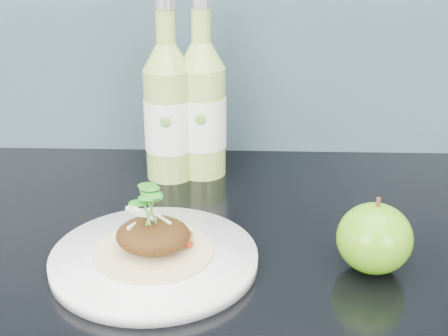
{
  "coord_description": "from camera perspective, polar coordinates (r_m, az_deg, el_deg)",
  "views": [
    {
      "loc": [
        0.05,
        0.97,
        1.29
      ],
      "look_at": [
        0.02,
        1.66,
        1.0
      ],
      "focal_mm": 50.0,
      "sensor_mm": 36.0,
      "label": 1
    }
  ],
  "objects": [
    {
      "name": "dinner_plate",
      "position": [
        0.74,
        -6.39,
        -8.25
      ],
      "size": [
        0.3,
        0.3,
        0.02
      ],
      "color": "white",
      "rests_on": "kitchen_counter"
    },
    {
      "name": "pork_taco",
      "position": [
        0.73,
        -6.51,
        -5.83
      ],
      "size": [
        0.14,
        0.14,
        0.09
      ],
      "color": "tan",
      "rests_on": "dinner_plate"
    },
    {
      "name": "green_apple",
      "position": [
        0.74,
        13.6,
        -6.26
      ],
      "size": [
        0.11,
        0.11,
        0.09
      ],
      "rotation": [
        0.0,
        0.0,
        -0.35
      ],
      "color": "#359410",
      "rests_on": "kitchen_counter"
    },
    {
      "name": "cider_bottle_left",
      "position": [
        0.95,
        -5.1,
        5.06
      ],
      "size": [
        0.09,
        0.09,
        0.27
      ],
      "rotation": [
        0.0,
        0.0,
        -0.18
      ],
      "color": "#98B84C",
      "rests_on": "kitchen_counter"
    },
    {
      "name": "cider_bottle_right",
      "position": [
        0.96,
        -2.02,
        5.29
      ],
      "size": [
        0.08,
        0.08,
        0.27
      ],
      "rotation": [
        0.0,
        0.0,
        -0.09
      ],
      "color": "#A2C050",
      "rests_on": "kitchen_counter"
    }
  ]
}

